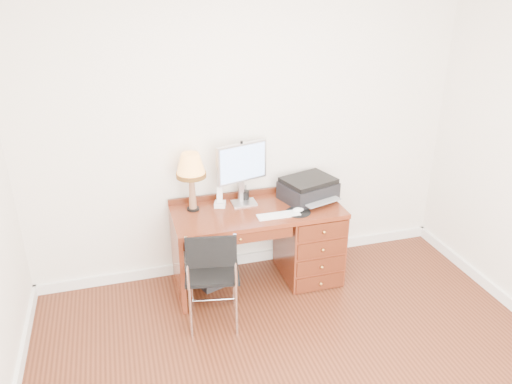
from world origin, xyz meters
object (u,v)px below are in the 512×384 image
object	(u,v)px
leg_lamp	(191,169)
equipment_box	(212,266)
monitor	(243,166)
chair	(213,268)
phone	(220,200)
desk	(291,237)
printer	(308,189)

from	to	relation	value
leg_lamp	equipment_box	xyz separation A→B (m)	(0.13, -0.05, -0.97)
leg_lamp	monitor	bearing A→B (deg)	3.06
leg_lamp	chair	distance (m)	0.89
equipment_box	phone	bearing A→B (deg)	5.13
monitor	equipment_box	world-z (taller)	monitor
monitor	equipment_box	size ratio (longest dim) A/B	1.65
chair	equipment_box	xyz separation A→B (m)	(0.10, 0.61, -0.38)
desk	equipment_box	bearing A→B (deg)	172.55
leg_lamp	phone	distance (m)	0.41
leg_lamp	desk	bearing A→B (deg)	-9.47
chair	monitor	bearing A→B (deg)	68.62
printer	phone	world-z (taller)	same
monitor	leg_lamp	world-z (taller)	monitor
printer	leg_lamp	xyz separation A→B (m)	(-1.06, 0.07, 0.29)
desk	chair	world-z (taller)	chair
chair	equipment_box	bearing A→B (deg)	91.42
printer	equipment_box	size ratio (longest dim) A/B	1.61
phone	chair	xyz separation A→B (m)	(-0.21, -0.66, -0.26)
monitor	printer	distance (m)	0.65
desk	printer	world-z (taller)	printer
monitor	printer	size ratio (longest dim) A/B	1.03
leg_lamp	phone	bearing A→B (deg)	0.37
phone	printer	bearing A→B (deg)	13.60
monitor	phone	xyz separation A→B (m)	(-0.22, -0.02, -0.29)
desk	leg_lamp	distance (m)	1.14
monitor	leg_lamp	bearing A→B (deg)	166.71
phone	chair	distance (m)	0.74
desk	printer	xyz separation A→B (m)	(0.19, 0.08, 0.44)
printer	leg_lamp	world-z (taller)	leg_lamp
desk	monitor	size ratio (longest dim) A/B	2.66
chair	equipment_box	size ratio (longest dim) A/B	2.64
desk	monitor	distance (m)	0.82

